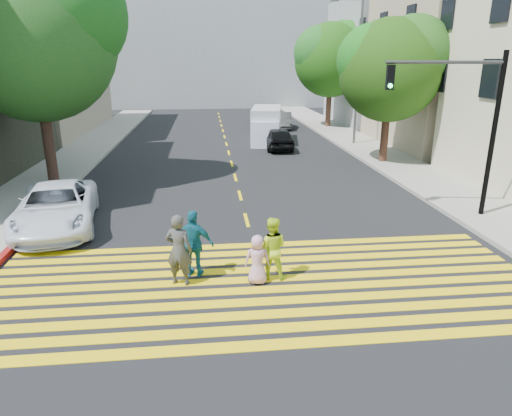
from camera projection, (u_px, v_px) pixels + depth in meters
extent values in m
plane|color=black|center=(271.00, 312.00, 9.86)|extent=(120.00, 120.00, 0.00)
cube|color=gray|center=(96.00, 143.00, 29.78)|extent=(3.00, 40.00, 0.15)
cube|color=gray|center=(387.00, 159.00, 24.89)|extent=(3.00, 60.00, 0.15)
cube|color=maroon|center=(35.00, 225.00, 14.81)|extent=(0.20, 8.00, 0.16)
cube|color=yellow|center=(280.00, 344.00, 8.72)|extent=(13.40, 0.35, 0.01)
cube|color=yellow|center=(275.00, 328.00, 9.24)|extent=(13.40, 0.35, 0.01)
cube|color=yellow|center=(272.00, 314.00, 9.76)|extent=(13.40, 0.35, 0.01)
cube|color=yellow|center=(268.00, 301.00, 10.28)|extent=(13.40, 0.35, 0.01)
cube|color=yellow|center=(265.00, 290.00, 10.80)|extent=(13.40, 0.35, 0.01)
cube|color=yellow|center=(262.00, 279.00, 11.32)|extent=(13.40, 0.35, 0.01)
cube|color=yellow|center=(260.00, 270.00, 11.85)|extent=(13.40, 0.35, 0.01)
cube|color=yellow|center=(257.00, 261.00, 12.37)|extent=(13.40, 0.35, 0.01)
cube|color=yellow|center=(255.00, 253.00, 12.89)|extent=(13.40, 0.35, 0.01)
cube|color=yellow|center=(253.00, 245.00, 13.41)|extent=(13.40, 0.35, 0.01)
cube|color=yellow|center=(247.00, 220.00, 15.53)|extent=(0.12, 1.40, 0.01)
cube|color=yellow|center=(240.00, 195.00, 18.37)|extent=(0.12, 1.40, 0.01)
cube|color=yellow|center=(235.00, 177.00, 21.21)|extent=(0.12, 1.40, 0.01)
cube|color=yellow|center=(232.00, 164.00, 24.05)|extent=(0.12, 1.40, 0.01)
cube|color=yellow|center=(229.00, 153.00, 26.89)|extent=(0.12, 1.40, 0.01)
cube|color=yellow|center=(226.00, 144.00, 29.72)|extent=(0.12, 1.40, 0.01)
cube|color=yellow|center=(224.00, 137.00, 32.56)|extent=(0.12, 1.40, 0.01)
cube|color=yellow|center=(223.00, 131.00, 35.40)|extent=(0.12, 1.40, 0.01)
cube|color=yellow|center=(221.00, 125.00, 38.24)|extent=(0.12, 1.40, 0.01)
cube|color=yellow|center=(220.00, 121.00, 41.07)|extent=(0.12, 1.40, 0.01)
cube|color=yellow|center=(219.00, 117.00, 43.91)|extent=(0.12, 1.40, 0.01)
cube|color=yellow|center=(218.00, 114.00, 46.75)|extent=(0.12, 1.40, 0.01)
cube|color=tan|center=(1.00, 63.00, 33.17)|extent=(12.00, 16.00, 10.00)
cube|color=tan|center=(472.00, 64.00, 27.83)|extent=(10.00, 10.00, 10.00)
cube|color=gray|center=(399.00, 63.00, 38.23)|extent=(10.00, 10.00, 10.00)
cube|color=gray|center=(215.00, 53.00, 53.42)|extent=(30.00, 8.00, 12.00)
cylinder|color=black|center=(49.00, 146.00, 19.53)|extent=(0.54, 0.54, 3.37)
sphere|color=#0B4712|center=(34.00, 40.00, 18.22)|extent=(7.85, 7.85, 6.48)
sphere|color=#085811|center=(65.00, 14.00, 18.04)|extent=(5.89, 5.89, 4.86)
sphere|color=#07400A|center=(2.00, 23.00, 17.97)|extent=(5.50, 5.50, 4.54)
cylinder|color=#3C2618|center=(384.00, 138.00, 23.69)|extent=(0.52, 0.52, 2.68)
sphere|color=#10370D|center=(390.00, 71.00, 22.65)|extent=(6.64, 6.64, 5.05)
sphere|color=#1C4D11|center=(413.00, 55.00, 22.38)|extent=(4.98, 4.98, 3.79)
sphere|color=#1C5715|center=(372.00, 60.00, 22.58)|extent=(4.65, 4.65, 3.54)
cylinder|color=#472B21|center=(328.00, 109.00, 36.49)|extent=(0.44, 0.44, 2.96)
sphere|color=#215308|center=(331.00, 60.00, 35.34)|extent=(5.96, 5.96, 5.64)
sphere|color=#0D4E0F|center=(344.00, 49.00, 35.52)|extent=(4.47, 4.47, 4.23)
sphere|color=#0B5D13|center=(320.00, 52.00, 34.83)|extent=(4.17, 4.17, 3.95)
imported|color=#3D3D3D|center=(179.00, 250.00, 10.83)|extent=(0.75, 0.60, 1.78)
imported|color=#C9EC25|center=(271.00, 248.00, 11.18)|extent=(0.89, 0.76, 1.59)
imported|color=#CB93B7|center=(257.00, 260.00, 10.96)|extent=(0.63, 0.44, 1.24)
imported|color=#146078|center=(194.00, 244.00, 11.28)|extent=(1.08, 0.70, 1.72)
imported|color=white|center=(56.00, 207.00, 14.62)|extent=(3.15, 5.39, 1.41)
imported|color=black|center=(278.00, 138.00, 27.80)|extent=(1.68, 3.98, 1.34)
imported|color=gray|center=(261.00, 116.00, 39.42)|extent=(1.96, 4.25, 1.20)
imported|color=#2D2D2F|center=(283.00, 121.00, 36.37)|extent=(1.80, 3.92, 1.25)
cube|color=#B2B1BE|center=(266.00, 125.00, 30.18)|extent=(2.54, 4.77, 2.27)
cube|color=silver|center=(265.00, 134.00, 28.38)|extent=(1.88, 1.36, 1.63)
cylinder|color=black|center=(254.00, 141.00, 28.92)|extent=(0.33, 0.66, 0.63)
cylinder|color=black|center=(277.00, 141.00, 28.84)|extent=(0.33, 0.66, 0.63)
cylinder|color=black|center=(257.00, 133.00, 32.02)|extent=(0.33, 0.66, 0.63)
cylinder|color=black|center=(278.00, 133.00, 31.93)|extent=(0.33, 0.66, 0.63)
cylinder|color=black|center=(493.00, 139.00, 14.92)|extent=(0.19, 0.19, 5.50)
cylinder|color=#383839|center=(445.00, 62.00, 14.29)|extent=(3.63, 0.72, 0.11)
cube|color=black|center=(390.00, 77.00, 14.53)|extent=(0.27, 0.27, 0.77)
sphere|color=#2CFB6B|center=(390.00, 86.00, 14.49)|extent=(0.17, 0.17, 0.15)
cylinder|color=#575659|center=(358.00, 74.00, 27.95)|extent=(0.17, 0.17, 8.80)
cube|color=#5D5C5F|center=(335.00, 0.00, 26.60)|extent=(0.50, 0.25, 0.15)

